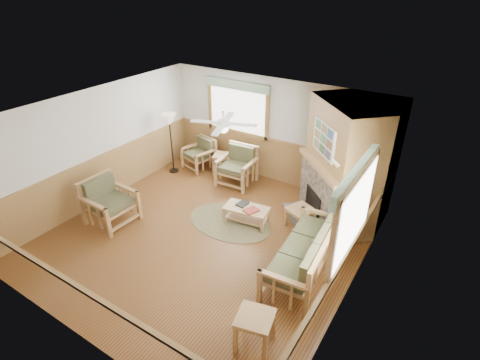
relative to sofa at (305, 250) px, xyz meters
The scene contains 24 objects.
floor 2.20m from the sofa, behind, with size 6.00×6.00×0.01m, color brown.
ceiling 3.07m from the sofa, behind, with size 6.00×6.00×0.01m, color white.
wall_back 3.68m from the sofa, 126.67° to the left, with size 6.00×0.02×2.70m, color silver.
wall_front 3.88m from the sofa, 124.39° to the right, with size 6.00×0.02×2.70m, color silver.
wall_left 5.21m from the sofa, behind, with size 0.02×6.00×2.70m, color silver.
wall_right 1.22m from the sofa, ahead, with size 0.02×6.00×2.70m, color silver.
wainscot 2.14m from the sofa, behind, with size 6.00×6.00×1.10m, color olive, non-canonical shape.
fireplace 2.11m from the sofa, 92.68° to the left, with size 2.20×2.20×2.70m, color olive, non-canonical shape.
window_back 4.76m from the sofa, 138.83° to the left, with size 1.90×0.16×1.50m, color white, non-canonical shape.
window_right 2.22m from the sofa, 21.70° to the right, with size 0.16×1.90×1.50m, color white, non-canonical shape.
ceiling_fan 2.85m from the sofa, behind, with size 1.24×1.24×0.36m, color white, non-canonical shape.
sofa is the anchor object (origin of this frame).
armchair_back_left 4.84m from the sofa, 151.03° to the left, with size 0.75×0.75×0.84m, color #AB804F, non-canonical shape.
armchair_back_right 3.56m from the sofa, 142.98° to the left, with size 0.87×0.87×0.98m, color #AB804F, non-canonical shape.
armchair_left 4.29m from the sofa, 169.39° to the right, with size 0.91×0.91×1.02m, color #AB804F, non-canonical shape.
coffee_table 1.88m from the sofa, 155.73° to the left, with size 0.97×0.48×0.39m, color #AB804F, non-canonical shape.
end_table_chairs 4.23m from the sofa, 145.00° to the left, with size 0.50×0.48×0.56m, color #AB804F, non-canonical shape.
end_table_sofa 1.84m from the sofa, 88.86° to the right, with size 0.52×0.50×0.58m, color #AB804F, non-canonical shape.
footstool 1.44m from the sofa, 116.70° to the left, with size 0.51×0.51×0.45m, color #AB804F, non-canonical shape.
braided_rug 2.14m from the sofa, 164.32° to the left, with size 1.95×1.95×0.01m, color brown.
floor_lamp_left 5.03m from the sofa, 159.26° to the left, with size 0.38×0.38×1.68m, color black, non-canonical shape.
floor_lamp_right 1.35m from the sofa, 85.01° to the left, with size 0.40×0.40×1.77m, color black, non-canonical shape.
book_red 1.70m from the sofa, 155.19° to the left, with size 0.22×0.30×0.03m, color maroon.
book_dark 2.02m from the sofa, 155.67° to the left, with size 0.20×0.27×0.03m, color black.
Camera 1 is at (3.98, -4.94, 4.85)m, focal length 28.00 mm.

